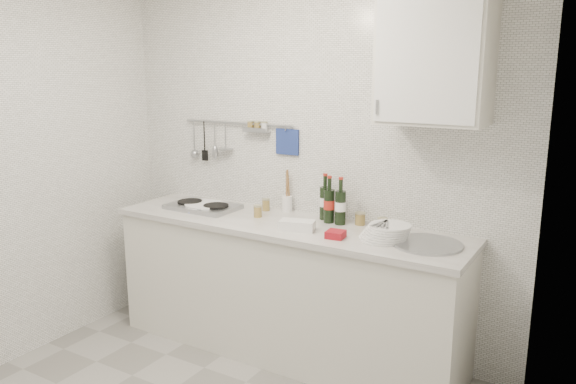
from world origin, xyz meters
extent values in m
cube|color=silver|center=(0.00, 1.40, 1.25)|extent=(3.00, 0.02, 2.50)
cube|color=silver|center=(1.50, 0.00, 1.25)|extent=(0.02, 2.80, 2.50)
cube|color=silver|center=(0.00, 1.10, 0.44)|extent=(2.40, 0.60, 0.88)
cube|color=silver|center=(0.00, 1.10, 0.90)|extent=(2.44, 0.64, 0.04)
cube|color=black|center=(0.00, 1.12, 0.05)|extent=(2.34, 0.52, 0.10)
cube|color=#93969B|center=(-0.70, 1.10, 0.94)|extent=(0.50, 0.32, 0.03)
cylinder|color=black|center=(-0.82, 1.10, 0.96)|extent=(0.18, 0.18, 0.01)
cylinder|color=black|center=(-0.58, 1.10, 0.96)|extent=(0.18, 0.18, 0.01)
cylinder|color=#93969B|center=(0.95, 1.10, 0.93)|extent=(0.40, 0.40, 0.02)
cylinder|color=#93969B|center=(0.95, 1.10, 0.87)|extent=(0.34, 0.34, 0.10)
cylinder|color=#93969B|center=(-0.58, 1.37, 1.52)|extent=(0.95, 0.02, 0.02)
cube|color=navy|center=(-0.16, 1.39, 1.41)|extent=(0.18, 0.02, 0.18)
cube|color=silver|center=(0.90, 1.22, 1.95)|extent=(0.60, 0.35, 0.70)
cube|color=white|center=(0.90, 1.04, 1.95)|extent=(0.56, 0.01, 0.66)
cylinder|color=#93969B|center=(0.64, 1.03, 1.70)|extent=(0.01, 0.01, 0.08)
cylinder|color=#5259BA|center=(-0.69, 1.09, 0.93)|extent=(0.30, 0.30, 0.01)
cylinder|color=#5259BA|center=(-0.69, 1.09, 0.94)|extent=(0.29, 0.29, 0.01)
cylinder|color=#5259BA|center=(-0.68, 1.10, 0.96)|extent=(0.28, 0.28, 0.01)
cylinder|color=white|center=(0.69, 1.07, 0.93)|extent=(0.28, 0.28, 0.01)
cylinder|color=white|center=(0.70, 1.07, 0.94)|extent=(0.28, 0.28, 0.01)
cylinder|color=white|center=(0.70, 1.08, 0.95)|extent=(0.27, 0.27, 0.01)
cylinder|color=white|center=(0.71, 1.08, 0.97)|extent=(0.27, 0.27, 0.01)
cylinder|color=white|center=(0.71, 1.09, 0.98)|extent=(0.26, 0.26, 0.01)
cylinder|color=white|center=(0.72, 1.09, 0.99)|extent=(0.25, 0.25, 0.01)
cylinder|color=white|center=(0.73, 1.09, 1.01)|extent=(0.25, 0.25, 0.01)
cube|color=white|center=(0.16, 0.98, 0.95)|extent=(0.24, 0.16, 0.06)
cube|color=maroon|center=(0.44, 0.96, 0.94)|extent=(0.12, 0.12, 0.04)
cylinder|color=white|center=(-0.14, 1.35, 0.98)|extent=(0.07, 0.07, 0.11)
cylinder|color=olive|center=(-0.13, 1.35, 1.11)|extent=(0.02, 0.05, 0.22)
cylinder|color=olive|center=(-0.15, 1.36, 1.10)|extent=(0.03, 0.04, 0.20)
cylinder|color=olive|center=(-0.28, 1.29, 0.96)|extent=(0.05, 0.05, 0.08)
cylinder|color=tan|center=(-0.28, 1.29, 1.00)|extent=(0.06, 0.06, 0.01)
cylinder|color=olive|center=(0.44, 1.30, 0.96)|extent=(0.07, 0.07, 0.07)
cylinder|color=tan|center=(0.44, 1.30, 1.00)|extent=(0.07, 0.07, 0.01)
cylinder|color=olive|center=(0.62, 1.24, 0.96)|extent=(0.06, 0.06, 0.07)
cylinder|color=tan|center=(0.62, 1.24, 1.00)|extent=(0.07, 0.07, 0.01)
cylinder|color=olive|center=(-0.23, 1.11, 0.96)|extent=(0.06, 0.06, 0.07)
cylinder|color=tan|center=(-0.23, 1.11, 1.00)|extent=(0.06, 0.06, 0.01)
camera|label=1|loc=(1.85, -1.95, 1.92)|focal=35.00mm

